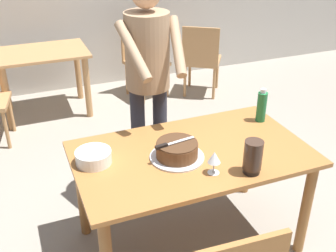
{
  "coord_description": "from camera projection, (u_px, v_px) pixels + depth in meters",
  "views": [
    {
      "loc": [
        -0.97,
        -2.01,
        2.13
      ],
      "look_at": [
        -0.12,
        0.12,
        0.9
      ],
      "focal_mm": 43.86,
      "sensor_mm": 36.0,
      "label": 1
    }
  ],
  "objects": [
    {
      "name": "background_chair_0",
      "position": [
        201.0,
        58.0,
        5.04
      ],
      "size": [
        0.61,
        0.61,
        0.9
      ],
      "color": "tan",
      "rests_on": "ground_plane"
    },
    {
      "name": "background_chair_3",
      "position": [
        143.0,
        57.0,
        5.08
      ],
      "size": [
        0.54,
        0.54,
        0.9
      ],
      "color": "tan",
      "rests_on": "ground_plane"
    },
    {
      "name": "plate_stack",
      "position": [
        94.0,
        157.0,
        2.49
      ],
      "size": [
        0.22,
        0.22,
        0.08
      ],
      "color": "white",
      "rests_on": "main_dining_table"
    },
    {
      "name": "cake_on_platter",
      "position": [
        177.0,
        151.0,
        2.53
      ],
      "size": [
        0.34,
        0.34,
        0.11
      ],
      "color": "silver",
      "rests_on": "main_dining_table"
    },
    {
      "name": "wine_glass_near",
      "position": [
        214.0,
        158.0,
        2.36
      ],
      "size": [
        0.08,
        0.08,
        0.14
      ],
      "color": "silver",
      "rests_on": "main_dining_table"
    },
    {
      "name": "cake_knife",
      "position": [
        167.0,
        145.0,
        2.47
      ],
      "size": [
        0.27,
        0.06,
        0.02
      ],
      "color": "silver",
      "rests_on": "cake_on_platter"
    },
    {
      "name": "person_cutting_cake",
      "position": [
        148.0,
        71.0,
        2.97
      ],
      "size": [
        0.47,
        0.55,
        1.72
      ],
      "color": "#2D2D38",
      "rests_on": "ground_plane"
    },
    {
      "name": "background_table",
      "position": [
        42.0,
        65.0,
        4.54
      ],
      "size": [
        1.0,
        0.7,
        0.74
      ],
      "color": "tan",
      "rests_on": "ground_plane"
    },
    {
      "name": "hurricane_lamp",
      "position": [
        253.0,
        157.0,
        2.36
      ],
      "size": [
        0.11,
        0.11,
        0.21
      ],
      "color": "black",
      "rests_on": "main_dining_table"
    },
    {
      "name": "water_bottle",
      "position": [
        262.0,
        106.0,
        2.94
      ],
      "size": [
        0.07,
        0.07,
        0.25
      ],
      "color": "#1E6B38",
      "rests_on": "main_dining_table"
    },
    {
      "name": "ground_plane",
      "position": [
        189.0,
        240.0,
        2.97
      ],
      "size": [
        14.0,
        14.0,
        0.0
      ],
      "primitive_type": "plane",
      "color": "gray"
    },
    {
      "name": "main_dining_table",
      "position": [
        192.0,
        167.0,
        2.67
      ],
      "size": [
        1.5,
        0.88,
        0.75
      ],
      "color": "#9E6633",
      "rests_on": "ground_plane"
    }
  ]
}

